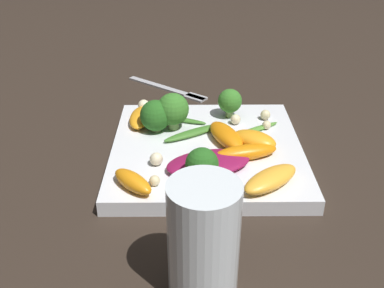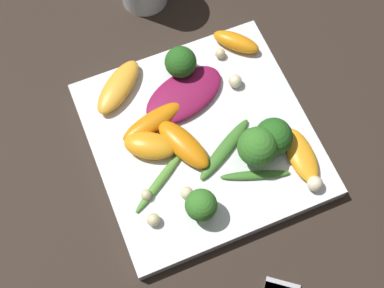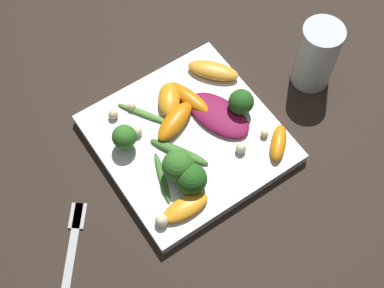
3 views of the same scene
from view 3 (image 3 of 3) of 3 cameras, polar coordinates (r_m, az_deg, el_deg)
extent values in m
plane|color=#2D231C|center=(0.78, -0.43, 0.23)|extent=(2.40, 2.40, 0.00)
cube|color=white|center=(0.77, -0.44, 0.57)|extent=(0.24, 0.24, 0.02)
cylinder|color=white|center=(0.82, 13.14, 9.19)|extent=(0.06, 0.06, 0.11)
cube|color=#B2B2B7|center=(0.73, -12.92, -12.24)|extent=(0.14, 0.11, 0.01)
cube|color=#B2B2B7|center=(0.75, -12.12, -7.47)|extent=(0.04, 0.04, 0.01)
ellipsoid|color=maroon|center=(0.78, 2.77, 3.26)|extent=(0.11, 0.08, 0.01)
ellipsoid|color=orange|center=(0.78, -2.48, 4.75)|extent=(0.07, 0.06, 0.02)
ellipsoid|color=orange|center=(0.79, -0.28, 4.90)|extent=(0.08, 0.04, 0.02)
ellipsoid|color=orange|center=(0.76, -1.83, 2.45)|extent=(0.06, 0.08, 0.02)
ellipsoid|color=orange|center=(0.76, 9.21, 0.15)|extent=(0.06, 0.06, 0.02)
ellipsoid|color=#FCAD33|center=(0.82, 2.27, 7.84)|extent=(0.08, 0.07, 0.02)
ellipsoid|color=orange|center=(0.71, -0.74, -6.79)|extent=(0.03, 0.07, 0.01)
cylinder|color=#84AD5B|center=(0.75, -7.09, 0.13)|extent=(0.01, 0.01, 0.02)
sphere|color=#387A28|center=(0.74, -7.24, 0.77)|extent=(0.03, 0.03, 0.03)
cylinder|color=#7A9E51|center=(0.78, 5.16, 3.80)|extent=(0.01, 0.01, 0.01)
sphere|color=#26601E|center=(0.77, 5.27, 4.50)|extent=(0.04, 0.04, 0.04)
cylinder|color=#7A9E51|center=(0.72, -0.04, -4.29)|extent=(0.02, 0.02, 0.01)
sphere|color=#26601E|center=(0.71, -0.04, -3.72)|extent=(0.04, 0.04, 0.04)
cylinder|color=#84AD5B|center=(0.73, -1.47, -3.05)|extent=(0.02, 0.02, 0.02)
sphere|color=#387A28|center=(0.71, -1.51, -2.33)|extent=(0.04, 0.04, 0.04)
ellipsoid|color=#3D7528|center=(0.73, -3.21, -3.56)|extent=(0.08, 0.03, 0.01)
ellipsoid|color=#518E33|center=(0.78, -4.88, 3.15)|extent=(0.08, 0.06, 0.01)
ellipsoid|color=#3D7528|center=(0.75, -1.37, -0.83)|extent=(0.09, 0.06, 0.01)
sphere|color=beige|center=(0.75, 5.23, -0.45)|extent=(0.02, 0.02, 0.02)
sphere|color=beige|center=(0.79, -6.47, 4.00)|extent=(0.01, 0.01, 0.01)
sphere|color=beige|center=(0.77, 7.75, 1.11)|extent=(0.01, 0.01, 0.01)
sphere|color=beige|center=(0.76, -5.86, 1.33)|extent=(0.01, 0.01, 0.01)
sphere|color=beige|center=(0.70, -3.28, -8.15)|extent=(0.02, 0.02, 0.02)
sphere|color=beige|center=(0.78, -8.42, 3.14)|extent=(0.01, 0.01, 0.01)
camera|label=1|loc=(0.85, 33.81, 26.72)|focal=42.00mm
camera|label=2|loc=(0.43, -44.33, 34.47)|focal=50.00mm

